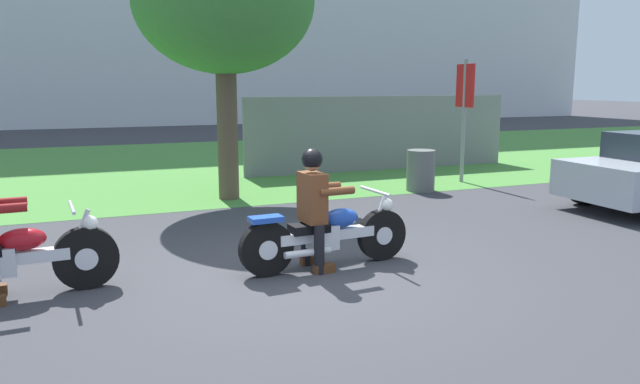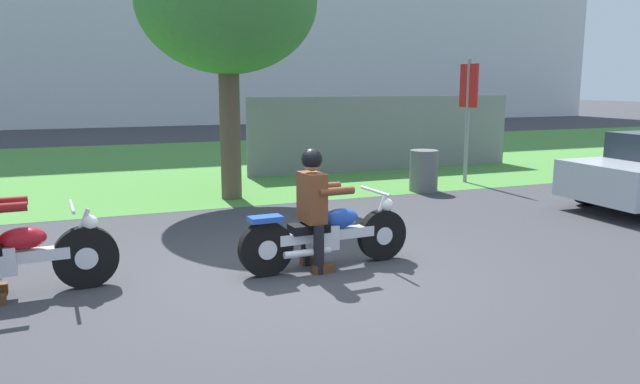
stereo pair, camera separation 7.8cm
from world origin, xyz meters
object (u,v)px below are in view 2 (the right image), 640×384
(motorcycle_lead, at_px, (327,235))
(motorcycle_follow, at_px, (5,259))
(sign_banner, at_px, (468,101))
(rider_lead, at_px, (313,200))
(tree_roadside, at_px, (227,2))
(trash_can, at_px, (424,171))

(motorcycle_lead, bearing_deg, motorcycle_follow, 172.80)
(sign_banner, bearing_deg, rider_lead, -138.89)
(motorcycle_lead, height_order, tree_roadside, tree_roadside)
(rider_lead, distance_m, tree_roadside, 5.32)
(sign_banner, bearing_deg, tree_roadside, 179.90)
(rider_lead, relative_size, tree_roadside, 0.29)
(trash_can, height_order, sign_banner, sign_banner)
(rider_lead, xyz_separation_m, tree_roadside, (0.14, 4.59, 2.69))
(rider_lead, bearing_deg, motorcycle_follow, 172.46)
(motorcycle_follow, distance_m, trash_can, 7.93)
(tree_roadside, distance_m, sign_banner, 5.41)
(rider_lead, height_order, trash_can, rider_lead)
(sign_banner, bearing_deg, motorcycle_lead, -138.01)
(rider_lead, relative_size, sign_banner, 0.53)
(motorcycle_follow, bearing_deg, rider_lead, -7.54)
(motorcycle_follow, bearing_deg, trash_can, 24.81)
(motorcycle_follow, distance_m, sign_banner, 9.56)
(rider_lead, xyz_separation_m, trash_can, (3.85, 3.97, -0.40))
(motorcycle_follow, bearing_deg, tree_roadside, 49.64)
(motorcycle_lead, xyz_separation_m, rider_lead, (-0.17, -0.01, 0.43))
(motorcycle_follow, xyz_separation_m, sign_banner, (8.41, 4.35, 1.33))
(tree_roadside, bearing_deg, motorcycle_follow, -127.09)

